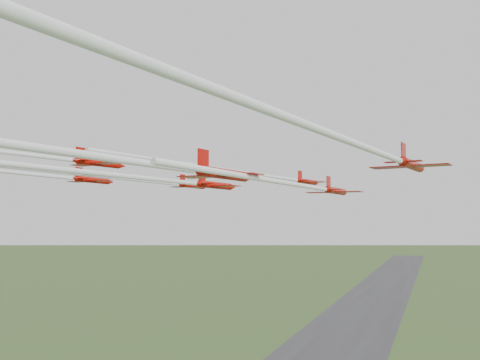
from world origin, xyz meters
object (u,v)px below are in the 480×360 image
(jet_row3_right, at_px, (373,150))
(jet_row2_left, at_px, (148,181))
(jet_row2_right, at_px, (308,186))
(jet_row4_right, at_px, (167,166))
(jet_row3_mid, at_px, (140,178))
(jet_row3_left, at_px, (44,175))
(jet_lead, at_px, (266,176))

(jet_row3_right, bearing_deg, jet_row2_left, 159.13)
(jet_row2_left, relative_size, jet_row3_right, 0.82)
(jet_row2_right, height_order, jet_row4_right, jet_row4_right)
(jet_row3_mid, xyz_separation_m, jet_row4_right, (10.43, -12.54, -0.13))
(jet_row2_left, bearing_deg, jet_row3_left, -136.08)
(jet_row3_left, bearing_deg, jet_row3_mid, -16.81)
(jet_row3_mid, xyz_separation_m, jet_row3_right, (29.04, -4.60, 1.55))
(jet_row2_right, bearing_deg, jet_lead, 131.67)
(jet_row3_left, relative_size, jet_row4_right, 0.99)
(jet_row2_right, height_order, jet_row3_left, jet_row3_left)
(jet_row3_left, distance_m, jet_row3_mid, 24.98)
(jet_row2_right, xyz_separation_m, jet_row3_left, (-41.36, -3.82, 2.43))
(jet_row3_mid, height_order, jet_row3_right, jet_row3_right)
(jet_row3_right, distance_m, jet_row4_right, 20.30)
(jet_row2_left, xyz_separation_m, jet_row2_right, (28.20, -5.78, -1.87))
(jet_row2_left, relative_size, jet_row4_right, 1.06)
(jet_row2_right, bearing_deg, jet_row3_mid, -136.64)
(jet_lead, bearing_deg, jet_row2_right, -43.62)
(jet_lead, distance_m, jet_row3_mid, 30.64)
(jet_row2_right, distance_m, jet_row3_mid, 22.67)
(jet_row3_mid, bearing_deg, jet_row2_left, 127.81)
(jet_row4_right, bearing_deg, jet_row3_mid, 140.03)
(jet_row3_left, xyz_separation_m, jet_row4_right, (33.46, -22.05, -1.86))
(jet_row2_right, relative_size, jet_row4_right, 1.08)
(jet_row3_left, xyz_separation_m, jet_row3_right, (52.07, -14.11, -0.18))
(jet_row2_left, bearing_deg, jet_row3_mid, -54.85)
(jet_row2_left, distance_m, jet_row4_right, 37.62)
(jet_row3_right, relative_size, jet_row4_right, 1.29)
(jet_row3_left, relative_size, jet_row3_right, 0.76)
(jet_row3_mid, bearing_deg, jet_row3_right, 1.47)
(jet_row2_left, height_order, jet_row3_left, jet_row3_left)
(jet_row3_left, height_order, jet_row3_right, jet_row3_right)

